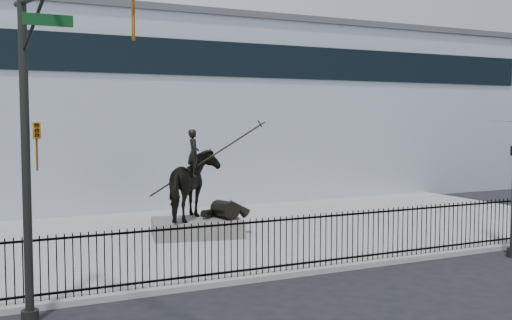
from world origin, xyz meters
name	(u,v)px	position (x,y,z in m)	size (l,w,h in m)	color
ground	(322,286)	(0.00, 0.00, 0.00)	(120.00, 120.00, 0.00)	black
plaza	(220,235)	(0.00, 7.00, 0.07)	(30.00, 12.00, 0.15)	#989896
building	(131,114)	(0.00, 20.00, 4.50)	(44.00, 14.00, 9.00)	silver
picket_fence	(298,242)	(0.00, 1.25, 0.90)	(22.10, 0.10, 1.50)	black
statue_plinth	(197,228)	(-0.91, 6.89, 0.44)	(3.07, 2.11, 0.58)	#54524D
equestrian_statue	(198,185)	(-0.85, 6.88, 1.93)	(3.85, 2.82, 3.33)	black
traffic_signal_left	(42,131)	(-6.75, -0.62, 4.03)	(1.52, 4.84, 7.00)	black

